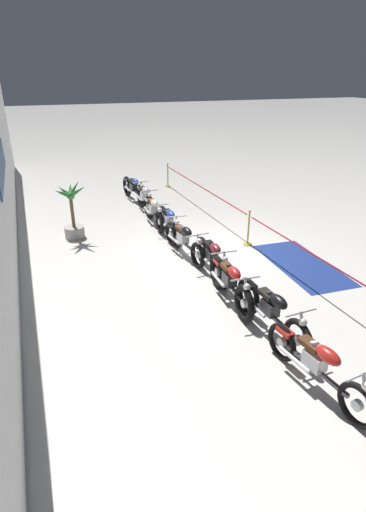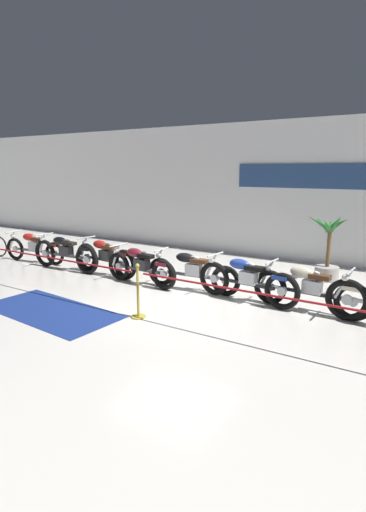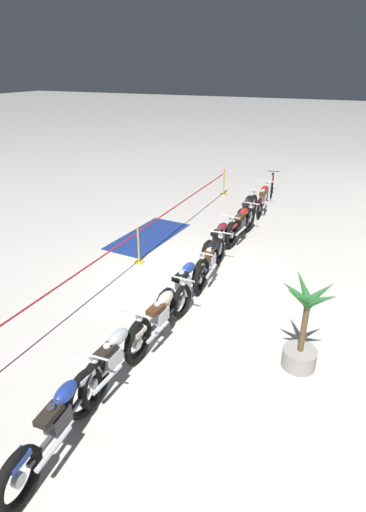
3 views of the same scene
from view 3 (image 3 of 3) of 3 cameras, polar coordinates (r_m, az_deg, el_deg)
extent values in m
plane|color=silver|center=(10.35, 0.04, -2.17)|extent=(120.00, 120.00, 0.00)
torus|color=black|center=(15.64, 11.75, 8.46)|extent=(0.70, 0.16, 0.69)
torus|color=black|center=(14.10, 10.82, 6.66)|extent=(0.70, 0.16, 0.69)
cylinder|color=silver|center=(15.64, 11.75, 8.46)|extent=(0.17, 0.10, 0.17)
cylinder|color=silver|center=(14.10, 10.82, 6.66)|extent=(0.17, 0.10, 0.17)
cylinder|color=silver|center=(15.64, 11.89, 9.54)|extent=(0.31, 0.09, 0.59)
cube|color=silver|center=(14.77, 11.33, 8.14)|extent=(0.38, 0.25, 0.26)
cylinder|color=silver|center=(14.75, 11.42, 8.92)|extent=(0.19, 0.13, 0.24)
cylinder|color=silver|center=(14.68, 11.37, 8.84)|extent=(0.19, 0.13, 0.24)
cylinder|color=silver|center=(14.51, 11.66, 7.21)|extent=(0.70, 0.14, 0.07)
cube|color=#47474C|center=(14.86, 11.31, 7.68)|extent=(1.30, 0.19, 0.06)
ellipsoid|color=#B21E19|center=(14.92, 11.55, 9.34)|extent=(0.48, 0.26, 0.22)
cube|color=#4C2D19|center=(14.59, 11.33, 8.82)|extent=(0.42, 0.24, 0.09)
cube|color=#B21E19|center=(14.07, 10.93, 7.69)|extent=(0.33, 0.19, 0.08)
cylinder|color=silver|center=(15.47, 11.92, 10.38)|extent=(0.10, 0.62, 0.04)
sphere|color=silver|center=(15.58, 11.92, 9.96)|extent=(0.14, 0.14, 0.14)
torus|color=black|center=(14.25, 9.98, 7.13)|extent=(0.79, 0.13, 0.79)
torus|color=black|center=(12.74, 8.19, 5.02)|extent=(0.79, 0.13, 0.79)
cylinder|color=silver|center=(14.25, 9.98, 7.13)|extent=(0.19, 0.08, 0.19)
cylinder|color=silver|center=(12.74, 8.19, 5.02)|extent=(0.19, 0.08, 0.19)
cylinder|color=silver|center=(14.24, 10.16, 8.31)|extent=(0.30, 0.06, 0.59)
cube|color=#2D2D30|center=(13.39, 9.12, 6.71)|extent=(0.37, 0.23, 0.26)
cylinder|color=#2D2D30|center=(13.37, 9.23, 7.57)|extent=(0.18, 0.11, 0.24)
cylinder|color=#2D2D30|center=(13.29, 9.14, 7.48)|extent=(0.18, 0.11, 0.24)
cylinder|color=silver|center=(13.13, 9.34, 5.66)|extent=(0.70, 0.09, 0.07)
cube|color=#47474C|center=(13.48, 9.14, 6.21)|extent=(1.31, 0.09, 0.06)
ellipsoid|color=black|center=(13.52, 9.45, 8.04)|extent=(0.47, 0.23, 0.22)
cube|color=black|center=(13.20, 9.05, 7.45)|extent=(0.40, 0.21, 0.09)
cube|color=black|center=(12.69, 8.33, 6.30)|extent=(0.32, 0.17, 0.08)
cylinder|color=silver|center=(14.07, 10.13, 9.23)|extent=(0.05, 0.62, 0.04)
sphere|color=silver|center=(14.18, 10.17, 8.77)|extent=(0.14, 0.14, 0.14)
torus|color=black|center=(12.90, 9.43, 5.17)|extent=(0.79, 0.20, 0.78)
torus|color=black|center=(11.62, 6.93, 3.00)|extent=(0.79, 0.20, 0.78)
cylinder|color=silver|center=(12.90, 9.43, 5.17)|extent=(0.19, 0.09, 0.18)
cylinder|color=silver|center=(11.62, 6.93, 3.00)|extent=(0.19, 0.09, 0.18)
cylinder|color=silver|center=(12.88, 9.66, 6.47)|extent=(0.31, 0.08, 0.59)
cube|color=#2D2D30|center=(12.15, 8.21, 4.77)|extent=(0.38, 0.25, 0.26)
cylinder|color=#2D2D30|center=(12.12, 8.34, 5.71)|extent=(0.19, 0.12, 0.24)
cylinder|color=#2D2D30|center=(12.05, 8.19, 5.60)|extent=(0.19, 0.12, 0.24)
cylinder|color=silver|center=(11.89, 8.26, 3.57)|extent=(0.70, 0.12, 0.07)
cube|color=black|center=(12.25, 8.25, 4.23)|extent=(1.17, 0.15, 0.06)
ellipsoid|color=#B21E19|center=(12.27, 8.68, 6.23)|extent=(0.48, 0.26, 0.22)
cube|color=#4C2D19|center=(11.96, 8.04, 5.56)|extent=(0.41, 0.23, 0.09)
cube|color=#B21E19|center=(11.56, 7.09, 4.34)|extent=(0.33, 0.18, 0.08)
cylinder|color=silver|center=(12.70, 9.58, 7.46)|extent=(0.08, 0.62, 0.04)
sphere|color=silver|center=(12.81, 9.66, 6.96)|extent=(0.14, 0.14, 0.14)
torus|color=black|center=(11.76, 6.62, 3.11)|extent=(0.72, 0.17, 0.71)
torus|color=black|center=(10.52, 3.54, 0.44)|extent=(0.72, 0.17, 0.71)
cylinder|color=silver|center=(11.76, 6.62, 3.11)|extent=(0.17, 0.09, 0.17)
cylinder|color=silver|center=(10.52, 3.54, 0.44)|extent=(0.17, 0.09, 0.17)
cylinder|color=silver|center=(11.73, 6.86, 4.53)|extent=(0.31, 0.08, 0.59)
cube|color=#2D2D30|center=(11.03, 5.09, 2.52)|extent=(0.38, 0.25, 0.26)
cylinder|color=#2D2D30|center=(10.98, 5.22, 3.55)|extent=(0.19, 0.12, 0.24)
cylinder|color=#2D2D30|center=(10.91, 5.05, 3.41)|extent=(0.19, 0.12, 0.24)
cylinder|color=silver|center=(10.78, 5.09, 1.14)|extent=(0.70, 0.12, 0.07)
cube|color=#47474C|center=(11.12, 5.17, 1.94)|extent=(1.17, 0.15, 0.06)
ellipsoid|color=maroon|center=(11.12, 5.63, 4.15)|extent=(0.47, 0.25, 0.22)
cube|color=black|center=(10.83, 4.86, 3.35)|extent=(0.41, 0.23, 0.09)
cube|color=maroon|center=(10.46, 3.70, 1.79)|extent=(0.33, 0.18, 0.08)
cylinder|color=silver|center=(11.54, 6.72, 5.60)|extent=(0.08, 0.62, 0.04)
sphere|color=silver|center=(11.66, 6.84, 5.07)|extent=(0.14, 0.14, 0.14)
torus|color=black|center=(10.67, 5.19, 0.68)|extent=(0.70, 0.17, 0.69)
torus|color=black|center=(9.23, 2.35, -3.43)|extent=(0.70, 0.17, 0.69)
cylinder|color=silver|center=(10.67, 5.19, 0.68)|extent=(0.17, 0.09, 0.16)
cylinder|color=silver|center=(9.23, 2.35, -3.43)|extent=(0.17, 0.09, 0.16)
cylinder|color=silver|center=(10.63, 5.38, 2.26)|extent=(0.31, 0.08, 0.59)
cube|color=silver|center=(9.83, 3.82, -0.52)|extent=(0.37, 0.24, 0.26)
cylinder|color=silver|center=(9.77, 3.92, 0.64)|extent=(0.19, 0.12, 0.24)
cylinder|color=silver|center=(9.70, 3.78, 0.44)|extent=(0.19, 0.12, 0.24)
cylinder|color=silver|center=(9.60, 4.07, -2.14)|extent=(0.70, 0.12, 0.07)
cube|color=#47474C|center=(9.93, 3.88, -1.12)|extent=(1.34, 0.15, 0.06)
ellipsoid|color=black|center=(9.91, 4.25, 1.38)|extent=(0.47, 0.25, 0.22)
cube|color=#4C2D19|center=(9.62, 3.63, 0.34)|extent=(0.41, 0.23, 0.09)
cube|color=black|center=(9.16, 2.48, -1.96)|extent=(0.33, 0.18, 0.08)
cylinder|color=silver|center=(10.43, 5.28, 3.38)|extent=(0.08, 0.62, 0.04)
sphere|color=silver|center=(10.55, 5.37, 2.83)|extent=(0.14, 0.14, 0.14)
torus|color=black|center=(9.44, 2.54, -2.50)|extent=(0.77, 0.18, 0.76)
torus|color=black|center=(8.23, -2.54, -7.09)|extent=(0.77, 0.18, 0.76)
cylinder|color=silver|center=(9.44, 2.54, -2.50)|extent=(0.19, 0.09, 0.18)
cylinder|color=silver|center=(8.23, -2.54, -7.09)|extent=(0.19, 0.09, 0.18)
cylinder|color=silver|center=(9.38, 2.82, -0.75)|extent=(0.31, 0.08, 0.59)
cube|color=silver|center=(8.70, 0.02, -3.88)|extent=(0.38, 0.25, 0.26)
cylinder|color=silver|center=(8.64, 0.15, -2.61)|extent=(0.19, 0.12, 0.24)
cylinder|color=silver|center=(8.57, -0.11, -2.83)|extent=(0.19, 0.12, 0.24)
cylinder|color=silver|center=(8.49, -0.14, -5.80)|extent=(0.70, 0.13, 0.07)
cube|color=black|center=(8.81, 0.18, -4.53)|extent=(1.28, 0.17, 0.06)
ellipsoid|color=navy|center=(8.76, 0.76, -1.75)|extent=(0.48, 0.26, 0.22)
cube|color=black|center=(8.50, -0.41, -2.97)|extent=(0.42, 0.23, 0.09)
cube|color=navy|center=(8.13, -2.40, -5.31)|extent=(0.33, 0.19, 0.08)
cylinder|color=silver|center=(9.18, 2.55, 0.48)|extent=(0.09, 0.62, 0.04)
sphere|color=silver|center=(9.30, 2.76, -0.12)|extent=(0.14, 0.14, 0.14)
torus|color=black|center=(8.41, -0.21, -6.43)|extent=(0.73, 0.17, 0.72)
torus|color=black|center=(7.27, -6.56, -12.48)|extent=(0.73, 0.17, 0.72)
cylinder|color=silver|center=(8.41, -0.21, -6.43)|extent=(0.17, 0.09, 0.17)
cylinder|color=silver|center=(7.27, -6.56, -12.48)|extent=(0.17, 0.09, 0.17)
cylinder|color=silver|center=(8.33, 0.08, -4.49)|extent=(0.31, 0.08, 0.59)
cube|color=silver|center=(7.69, -3.35, -8.46)|extent=(0.37, 0.24, 0.26)
cylinder|color=silver|center=(7.61, -3.23, -7.06)|extent=(0.19, 0.12, 0.24)
cylinder|color=silver|center=(7.55, -3.55, -7.35)|extent=(0.19, 0.12, 0.24)
cylinder|color=silver|center=(7.50, -3.60, -10.76)|extent=(0.70, 0.12, 0.07)
cube|color=black|center=(7.80, -3.13, -9.13)|extent=(1.32, 0.15, 0.06)
ellipsoid|color=beige|center=(7.71, -2.51, -6.02)|extent=(0.47, 0.25, 0.22)
cube|color=#4C2D19|center=(7.48, -3.91, -7.55)|extent=(0.41, 0.23, 0.09)
cube|color=beige|center=(7.14, -6.44, -10.64)|extent=(0.33, 0.18, 0.08)
cylinder|color=silver|center=(8.12, -0.29, -3.20)|extent=(0.08, 0.62, 0.04)
sphere|color=silver|center=(8.25, -0.02, -3.82)|extent=(0.14, 0.14, 0.14)
torus|color=black|center=(7.33, -6.41, -11.71)|extent=(0.80, 0.16, 0.80)
torus|color=black|center=(6.47, -13.93, -18.51)|extent=(0.80, 0.16, 0.80)
cylinder|color=silver|center=(7.33, -6.41, -11.71)|extent=(0.19, 0.09, 0.19)
cylinder|color=silver|center=(6.47, -13.93, -18.51)|extent=(0.19, 0.09, 0.19)
cylinder|color=silver|center=(7.23, -6.12, -9.55)|extent=(0.31, 0.07, 0.59)
cube|color=silver|center=(6.75, -10.24, -14.13)|extent=(0.37, 0.24, 0.26)
cylinder|color=silver|center=(6.65, -10.16, -12.61)|extent=(0.18, 0.12, 0.24)
cylinder|color=silver|center=(6.60, -10.59, -12.99)|extent=(0.18, 0.12, 0.24)
cylinder|color=silver|center=(6.59, -10.74, -16.89)|extent=(0.70, 0.11, 0.07)
cube|color=#ADAFB5|center=(6.86, -9.89, -14.80)|extent=(1.18, 0.12, 0.06)
ellipsoid|color=#B7BABF|center=(6.73, -9.22, -11.35)|extent=(0.47, 0.24, 0.22)
cube|color=black|center=(6.53, -11.09, -13.27)|extent=(0.41, 0.22, 0.09)
cube|color=#B7BABF|center=(6.31, -13.92, -16.37)|extent=(0.33, 0.18, 0.08)
cylinder|color=silver|center=(7.00, -6.72, -8.22)|extent=(0.07, 0.62, 0.04)
sphere|color=silver|center=(7.13, -6.30, -8.84)|extent=(0.14, 0.14, 0.14)
torus|color=black|center=(6.60, -12.54, -17.29)|extent=(0.81, 0.20, 0.80)
torus|color=black|center=(5.75, -22.44, -27.44)|extent=(0.81, 0.20, 0.80)
cylinder|color=silver|center=(6.60, -12.54, -17.29)|extent=(0.19, 0.09, 0.18)
cylinder|color=silver|center=(5.75, -22.44, -27.44)|extent=(0.19, 0.09, 0.18)
cylinder|color=silver|center=(6.47, -12.35, -14.96)|extent=(0.31, 0.08, 0.59)
cube|color=#2D2D30|center=(5.99, -17.47, -21.36)|extent=(0.38, 0.25, 0.26)
cylinder|color=#2D2D30|center=(5.87, -17.49, -19.76)|extent=(0.19, 0.12, 0.24)
cylinder|color=#2D2D30|center=(5.83, -17.99, -20.26)|extent=(0.19, 0.12, 0.24)
cylinder|color=silver|center=(5.88, -17.94, -24.63)|extent=(0.70, 0.12, 0.07)
cube|color=#47474C|center=(6.12, -16.99, -21.96)|extent=(1.36, 0.16, 0.06)
ellipsoid|color=navy|center=(5.93, -16.45, -18.21)|extent=(0.48, 0.25, 0.22)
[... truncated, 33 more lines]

